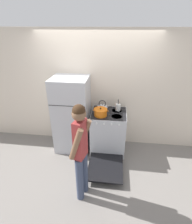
# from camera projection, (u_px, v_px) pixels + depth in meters

# --- Properties ---
(ground_plane) EXTENTS (14.00, 14.00, 0.00)m
(ground_plane) POSITION_uv_depth(u_px,v_px,m) (97.00, 139.00, 4.39)
(ground_plane) COLOR slate
(wall_back) EXTENTS (10.00, 0.06, 2.55)m
(wall_back) POSITION_uv_depth(u_px,v_px,m) (97.00, 91.00, 3.84)
(wall_back) COLOR beige
(wall_back) RESTS_ON ground_plane
(refrigerator) EXTENTS (0.74, 0.68, 1.66)m
(refrigerator) POSITION_uv_depth(u_px,v_px,m) (72.00, 115.00, 3.78)
(refrigerator) COLOR #B7BABF
(refrigerator) RESTS_ON ground_plane
(stove_range) EXTENTS (0.73, 1.43, 0.94)m
(stove_range) POSITION_uv_depth(u_px,v_px,m) (108.00, 133.00, 3.82)
(stove_range) COLOR silver
(stove_range) RESTS_ON ground_plane
(dutch_oven_pot) EXTENTS (0.32, 0.27, 0.17)m
(dutch_oven_pot) POSITION_uv_depth(u_px,v_px,m) (101.00, 112.00, 3.51)
(dutch_oven_pot) COLOR orange
(dutch_oven_pot) RESTS_ON stove_range
(tea_kettle) EXTENTS (0.24, 0.19, 0.22)m
(tea_kettle) POSITION_uv_depth(u_px,v_px,m) (102.00, 107.00, 3.75)
(tea_kettle) COLOR silver
(tea_kettle) RESTS_ON stove_range
(utensil_jar) EXTENTS (0.11, 0.11, 0.26)m
(utensil_jar) POSITION_uv_depth(u_px,v_px,m) (118.00, 107.00, 3.71)
(utensil_jar) COLOR silver
(utensil_jar) RESTS_ON stove_range
(person) EXTENTS (0.33, 0.39, 1.67)m
(person) POSITION_uv_depth(u_px,v_px,m) (81.00, 149.00, 2.56)
(person) COLOR #38425B
(person) RESTS_ON ground_plane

